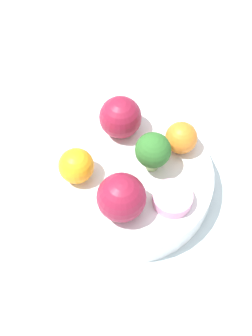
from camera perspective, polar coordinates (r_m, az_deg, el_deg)
ground_plane at (r=0.65m, az=-0.00°, el=-3.31°), size 6.00×6.00×0.00m
table_surface at (r=0.64m, az=-0.00°, el=-2.87°), size 1.20×1.20×0.02m
bowl at (r=0.62m, az=-0.00°, el=-1.49°), size 0.22×0.22×0.04m
broccoli at (r=0.58m, az=2.96°, el=2.10°), size 0.05×0.05×0.06m
apple_red at (r=0.62m, az=-1.02°, el=6.22°), size 0.06×0.06×0.06m
apple_green at (r=0.55m, az=-0.94°, el=-3.60°), size 0.06×0.06×0.06m
orange_front at (r=0.59m, az=-6.43°, el=0.27°), size 0.05×0.05×0.05m
orange_back at (r=0.61m, az=6.41°, el=3.69°), size 0.04×0.04×0.04m
small_cup at (r=0.58m, az=5.33°, el=-3.73°), size 0.05×0.05×0.02m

